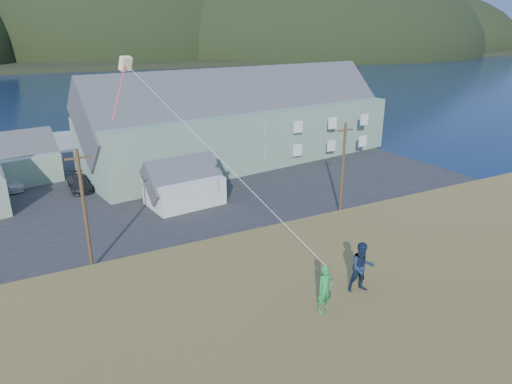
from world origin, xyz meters
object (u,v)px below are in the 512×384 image
at_px(kite_flyer_green, 325,289).
at_px(kite_flyer_navy, 362,267).
at_px(wharf, 35,147).
at_px(lodge, 246,119).
at_px(shed_white, 184,183).
at_px(shed_palegreen_far, 7,161).

relative_size(kite_flyer_green, kite_flyer_navy, 0.90).
height_order(wharf, lodge, lodge).
bearing_deg(kite_flyer_navy, shed_white, 101.22).
bearing_deg(kite_flyer_green, wharf, 87.79).
bearing_deg(shed_white, wharf, 103.73).
xyz_separation_m(kite_flyer_green, kite_flyer_navy, (1.80, 0.40, 0.09)).
xyz_separation_m(wharf, lodge, (23.19, -18.49, 4.84)).
bearing_deg(shed_white, kite_flyer_green, -107.40).
distance_m(kite_flyer_green, kite_flyer_navy, 1.85).
relative_size(shed_palegreen_far, kite_flyer_navy, 6.19).
distance_m(lodge, shed_white, 16.75).
distance_m(shed_white, kite_flyer_green, 29.91).
bearing_deg(lodge, wharf, 133.42).
height_order(shed_white, kite_flyer_navy, kite_flyer_navy).
distance_m(lodge, shed_palegreen_far, 26.84).
relative_size(wharf, kite_flyer_green, 16.54).
xyz_separation_m(lodge, kite_flyer_green, (-17.57, -39.93, 2.70)).
bearing_deg(shed_palegreen_far, kite_flyer_green, -89.39).
bearing_deg(kite_flyer_green, lodge, 58.54).
relative_size(lodge, shed_white, 5.44).
xyz_separation_m(shed_white, shed_palegreen_far, (-14.33, 14.61, 0.43)).
relative_size(shed_palegreen_far, kite_flyer_green, 6.91).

